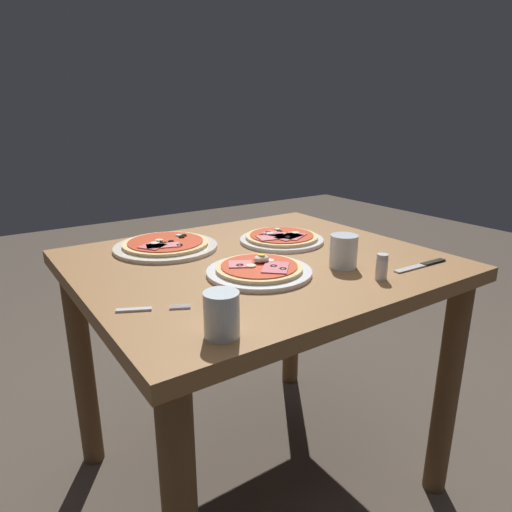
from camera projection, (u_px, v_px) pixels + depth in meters
ground_plane at (257, 471)px, 1.55m from camera, size 8.00×8.00×0.00m
dining_table at (257, 300)px, 1.35m from camera, size 1.00×0.88×0.77m
pizza_foreground at (259, 270)px, 1.18m from camera, size 0.28×0.28×0.05m
pizza_across_left at (282, 238)px, 1.48m from camera, size 0.27×0.27×0.03m
pizza_across_right at (166, 245)px, 1.40m from camera, size 0.32×0.32×0.03m
water_glass_near at (222, 318)px, 0.85m from camera, size 0.07×0.07×0.09m
water_glass_far at (343, 253)px, 1.23m from camera, size 0.08×0.08×0.09m
fork at (147, 309)px, 0.97m from camera, size 0.15×0.08×0.00m
knife at (424, 265)px, 1.25m from camera, size 0.20×0.03×0.01m
salt_shaker at (382, 267)px, 1.14m from camera, size 0.03×0.03×0.07m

